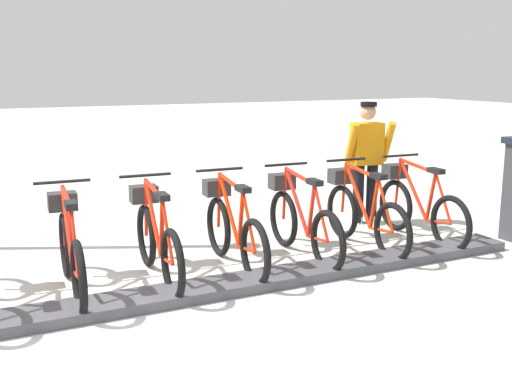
% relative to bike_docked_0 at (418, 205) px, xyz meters
% --- Properties ---
extents(ground_plane, '(60.00, 60.00, 0.00)m').
position_rel_bike_docked_0_xyz_m(ground_plane, '(-0.62, 3.98, -0.43)').
color(ground_plane, beige).
extents(dock_rail_base, '(0.44, 9.15, 0.10)m').
position_rel_bike_docked_0_xyz_m(dock_rail_base, '(-0.62, 3.98, -0.38)').
color(dock_rail_base, '#47474C').
rests_on(dock_rail_base, ground).
extents(bike_docked_0, '(1.72, 0.54, 1.02)m').
position_rel_bike_docked_0_xyz_m(bike_docked_0, '(0.00, 0.00, 0.00)').
color(bike_docked_0, black).
rests_on(bike_docked_0, ground).
extents(bike_docked_1, '(1.72, 0.54, 1.02)m').
position_rel_bike_docked_0_xyz_m(bike_docked_1, '(0.00, 0.83, 0.00)').
color(bike_docked_1, black).
rests_on(bike_docked_1, ground).
extents(bike_docked_2, '(1.72, 0.54, 1.02)m').
position_rel_bike_docked_0_xyz_m(bike_docked_2, '(0.00, 1.67, 0.00)').
color(bike_docked_2, black).
rests_on(bike_docked_2, ground).
extents(bike_docked_3, '(1.72, 0.54, 1.02)m').
position_rel_bike_docked_0_xyz_m(bike_docked_3, '(0.00, 2.50, 0.00)').
color(bike_docked_3, black).
rests_on(bike_docked_3, ground).
extents(bike_docked_4, '(1.72, 0.54, 1.02)m').
position_rel_bike_docked_0_xyz_m(bike_docked_4, '(0.00, 3.34, 0.00)').
color(bike_docked_4, black).
rests_on(bike_docked_4, ground).
extents(bike_docked_5, '(1.72, 0.54, 1.02)m').
position_rel_bike_docked_0_xyz_m(bike_docked_5, '(0.00, 4.17, 0.00)').
color(bike_docked_5, black).
rests_on(bike_docked_5, ground).
extents(worker_near_rack, '(0.54, 0.67, 1.66)m').
position_rel_bike_docked_0_xyz_m(worker_near_rack, '(0.93, 0.12, 0.48)').
color(worker_near_rack, white).
rests_on(worker_near_rack, ground).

